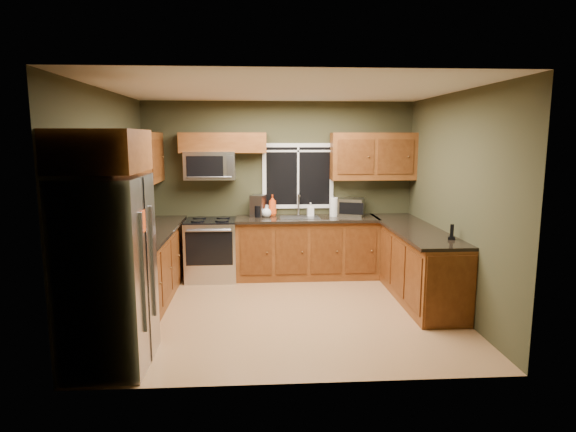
{
  "coord_description": "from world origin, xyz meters",
  "views": [
    {
      "loc": [
        -0.34,
        -5.74,
        2.15
      ],
      "look_at": [
        0.05,
        0.35,
        1.15
      ],
      "focal_mm": 30.0,
      "sensor_mm": 36.0,
      "label": 1
    }
  ],
  "objects": [
    {
      "name": "base_cabinets_back",
      "position": [
        0.42,
        1.5,
        0.45
      ],
      "size": [
        2.17,
        0.6,
        0.9
      ],
      "primitive_type": "cube",
      "color": "brown",
      "rests_on": "ground"
    },
    {
      "name": "soap_bottle_c",
      "position": [
        -0.2,
        1.56,
        1.03
      ],
      "size": [
        0.19,
        0.19,
        0.19
      ],
      "primitive_type": "imported",
      "rotation": [
        0.0,
        0.0,
        0.31
      ],
      "color": "white",
      "rests_on": "countertop_back"
    },
    {
      "name": "cordless_phone",
      "position": [
        1.98,
        -0.23,
        1.0
      ],
      "size": [
        0.11,
        0.11,
        0.18
      ],
      "color": "black",
      "rests_on": "countertop_peninsula"
    },
    {
      "name": "front_wall",
      "position": [
        0.0,
        -1.8,
        1.35
      ],
      "size": [
        4.2,
        0.0,
        4.2
      ],
      "primitive_type": "plane",
      "rotation": [
        -1.57,
        0.0,
        0.0
      ],
      "color": "#33321E",
      "rests_on": "ground"
    },
    {
      "name": "sink",
      "position": [
        0.3,
        1.49,
        0.95
      ],
      "size": [
        0.6,
        0.42,
        0.36
      ],
      "color": "slate",
      "rests_on": "countertop_back"
    },
    {
      "name": "soap_bottle_b",
      "position": [
        0.48,
        1.6,
        1.05
      ],
      "size": [
        0.1,
        0.1,
        0.21
      ],
      "primitive_type": "imported",
      "rotation": [
        0.0,
        0.0,
        0.07
      ],
      "color": "white",
      "rests_on": "countertop_back"
    },
    {
      "name": "countertop_back",
      "position": [
        0.42,
        1.48,
        0.92
      ],
      "size": [
        2.17,
        0.65,
        0.04
      ],
      "primitive_type": "cube",
      "color": "black",
      "rests_on": "base_cabinets_back"
    },
    {
      "name": "range",
      "position": [
        -1.05,
        1.47,
        0.47
      ],
      "size": [
        0.76,
        0.69,
        0.94
      ],
      "color": "#B7B7BC",
      "rests_on": "ground"
    },
    {
      "name": "paper_towel_roll",
      "position": [
        0.84,
        1.56,
        1.09
      ],
      "size": [
        0.12,
        0.12,
        0.32
      ],
      "color": "white",
      "rests_on": "countertop_back"
    },
    {
      "name": "upper_cabinets_left",
      "position": [
        -1.94,
        0.48,
        1.86
      ],
      "size": [
        0.33,
        2.65,
        0.72
      ],
      "primitive_type": "cube",
      "color": "brown",
      "rests_on": "left_wall"
    },
    {
      "name": "left_wall",
      "position": [
        -2.1,
        0.0,
        1.35
      ],
      "size": [
        0.0,
        3.6,
        3.6
      ],
      "primitive_type": "plane",
      "rotation": [
        1.57,
        0.0,
        1.57
      ],
      "color": "#33321E",
      "rests_on": "ground"
    },
    {
      "name": "base_cabinets_peninsula",
      "position": [
        1.8,
        0.54,
        0.45
      ],
      "size": [
        0.6,
        2.52,
        0.9
      ],
      "color": "brown",
      "rests_on": "ground"
    },
    {
      "name": "ceiling",
      "position": [
        0.0,
        0.0,
        2.7
      ],
      "size": [
        4.2,
        4.2,
        0.0
      ],
      "primitive_type": "plane",
      "rotation": [
        3.14,
        0.0,
        0.0
      ],
      "color": "white",
      "rests_on": "back_wall"
    },
    {
      "name": "kettle",
      "position": [
        -0.35,
        1.65,
        1.06
      ],
      "size": [
        0.14,
        0.14,
        0.25
      ],
      "color": "#B7B7BC",
      "rests_on": "countertop_back"
    },
    {
      "name": "refrigerator",
      "position": [
        -1.74,
        -1.3,
        0.9
      ],
      "size": [
        0.74,
        0.9,
        1.8
      ],
      "color": "#B7B7BC",
      "rests_on": "ground"
    },
    {
      "name": "microwave",
      "position": [
        -1.05,
        1.61,
        1.73
      ],
      "size": [
        0.76,
        0.41,
        0.42
      ],
      "color": "#B7B7BC",
      "rests_on": "back_wall"
    },
    {
      "name": "right_wall",
      "position": [
        2.1,
        0.0,
        1.35
      ],
      "size": [
        0.0,
        3.6,
        3.6
      ],
      "primitive_type": "plane",
      "rotation": [
        1.57,
        0.0,
        -1.57
      ],
      "color": "#33321E",
      "rests_on": "ground"
    },
    {
      "name": "upper_cabinets_back_right",
      "position": [
        1.45,
        1.64,
        1.86
      ],
      "size": [
        1.3,
        0.33,
        0.72
      ],
      "primitive_type": "cube",
      "color": "brown",
      "rests_on": "back_wall"
    },
    {
      "name": "coffee_maker",
      "position": [
        -0.33,
        1.64,
        1.09
      ],
      "size": [
        0.27,
        0.32,
        0.33
      ],
      "color": "slate",
      "rests_on": "countertop_back"
    },
    {
      "name": "base_cabinets_left",
      "position": [
        -1.8,
        0.48,
        0.45
      ],
      "size": [
        0.6,
        2.65,
        0.9
      ],
      "primitive_type": "cube",
      "color": "brown",
      "rests_on": "ground"
    },
    {
      "name": "countertop_left",
      "position": [
        -1.78,
        0.48,
        0.92
      ],
      "size": [
        0.65,
        2.65,
        0.04
      ],
      "primitive_type": "cube",
      "color": "black",
      "rests_on": "base_cabinets_left"
    },
    {
      "name": "soap_bottle_a",
      "position": [
        -0.11,
        1.7,
        1.1
      ],
      "size": [
        0.13,
        0.13,
        0.33
      ],
      "primitive_type": "imported",
      "rotation": [
        0.0,
        0.0,
        -0.03
      ],
      "color": "#EA4B16",
      "rests_on": "countertop_back"
    },
    {
      "name": "window",
      "position": [
        0.3,
        1.78,
        1.55
      ],
      "size": [
        1.12,
        0.03,
        1.02
      ],
      "color": "white",
      "rests_on": "back_wall"
    },
    {
      "name": "upper_cabinets_back_left",
      "position": [
        -0.85,
        1.64,
        2.07
      ],
      "size": [
        1.3,
        0.33,
        0.3
      ],
      "primitive_type": "cube",
      "color": "brown",
      "rests_on": "back_wall"
    },
    {
      "name": "toaster_oven",
      "position": [
        1.09,
        1.62,
        1.08
      ],
      "size": [
        0.52,
        0.46,
        0.27
      ],
      "color": "#B7B7BC",
      "rests_on": "countertop_back"
    },
    {
      "name": "floor",
      "position": [
        0.0,
        0.0,
        0.0
      ],
      "size": [
        4.2,
        4.2,
        0.0
      ],
      "primitive_type": "plane",
      "color": "#976B42",
      "rests_on": "ground"
    },
    {
      "name": "back_wall",
      "position": [
        0.0,
        1.8,
        1.35
      ],
      "size": [
        4.2,
        0.0,
        4.2
      ],
      "primitive_type": "plane",
      "rotation": [
        1.57,
        0.0,
        0.0
      ],
      "color": "#33321E",
      "rests_on": "ground"
    },
    {
      "name": "countertop_peninsula",
      "position": [
        1.78,
        0.55,
        0.92
      ],
      "size": [
        0.65,
        2.5,
        0.04
      ],
      "primitive_type": "cube",
      "color": "black",
      "rests_on": "base_cabinets_peninsula"
    },
    {
      "name": "upper_cabinet_over_fridge",
      "position": [
        -1.74,
        -1.3,
        2.03
      ],
      "size": [
        0.72,
        0.9,
        0.38
      ],
      "primitive_type": "cube",
      "color": "brown",
      "rests_on": "left_wall"
    }
  ]
}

